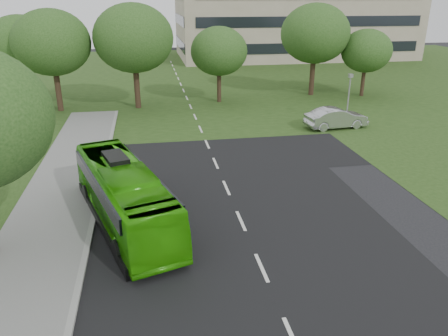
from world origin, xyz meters
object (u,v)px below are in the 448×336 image
object	(u,v)px
tree_park_a	(52,43)
tree_park_d	(315,34)
tree_park_f	(22,45)
tree_park_b	(133,38)
bus	(124,195)
camera_pole	(349,92)
tree_park_e	(366,51)
sedan	(336,118)
tree_park_c	(219,51)

from	to	relation	value
tree_park_a	tree_park_d	size ratio (longest dim) A/B	0.96
tree_park_d	tree_park_f	distance (m)	29.38
tree_park_a	tree_park_b	xyz separation A→B (m)	(7.30, -0.08, 0.28)
tree_park_f	bus	distance (m)	28.47
tree_park_a	bus	world-z (taller)	tree_park_a
tree_park_f	camera_pole	bearing A→B (deg)	-21.74
tree_park_e	sedan	bearing A→B (deg)	-124.91
tree_park_a	tree_park_f	xyz separation A→B (m)	(-3.24, 2.54, -0.39)
tree_park_b	tree_park_d	size ratio (longest dim) A/B	1.01
tree_park_c	tree_park_f	size ratio (longest dim) A/B	0.87
tree_park_a	tree_park_d	world-z (taller)	tree_park_d
tree_park_e	camera_pole	bearing A→B (deg)	-122.47
tree_park_d	tree_park_f	xyz separation A→B (m)	(-29.37, -0.19, -0.62)
tree_park_a	bus	xyz separation A→B (m)	(6.89, -23.69, -4.83)
tree_park_b	tree_park_d	bearing A→B (deg)	8.49
bus	camera_pole	size ratio (longest dim) A/B	2.50
sedan	camera_pole	distance (m)	2.78
tree_park_b	tree_park_c	world-z (taller)	tree_park_b
tree_park_a	camera_pole	size ratio (longest dim) A/B	2.21
tree_park_c	tree_park_e	distance (m)	15.90
tree_park_d	tree_park_e	bearing A→B (deg)	-15.22
tree_park_c	camera_pole	distance (m)	13.91
tree_park_b	camera_pole	world-z (taller)	tree_park_b
tree_park_c	bus	world-z (taller)	tree_park_c
tree_park_d	bus	size ratio (longest dim) A/B	0.92
tree_park_c	tree_park_d	bearing A→B (deg)	8.65
tree_park_c	camera_pole	bearing A→B (deg)	-46.03
tree_park_e	bus	bearing A→B (deg)	-134.49
tree_park_f	bus	bearing A→B (deg)	-68.89
tree_park_b	tree_park_f	distance (m)	10.87
bus	camera_pole	world-z (taller)	camera_pole
tree_park_d	bus	distance (m)	33.08
tree_park_f	bus	world-z (taller)	tree_park_f
sedan	camera_pole	size ratio (longest dim) A/B	1.23
camera_pole	tree_park_d	bearing A→B (deg)	108.68
camera_pole	sedan	bearing A→B (deg)	-115.03
tree_park_a	sedan	xyz separation A→B (m)	(23.50, -10.09, -5.45)
tree_park_b	sedan	bearing A→B (deg)	-31.72
tree_park_e	camera_pole	size ratio (longest dim) A/B	1.69
tree_park_a	camera_pole	world-z (taller)	tree_park_a
tree_park_c	sedan	size ratio (longest dim) A/B	1.46
tree_park_e	tree_park_f	xyz separation A→B (m)	(-34.67, 1.25, 1.10)
tree_park_a	sedan	distance (m)	26.14
tree_park_e	tree_park_f	bearing A→B (deg)	177.94
tree_park_d	sedan	world-z (taller)	tree_park_d
tree_park_d	sedan	xyz separation A→B (m)	(-2.64, -12.82, -5.67)
sedan	tree_park_c	bearing A→B (deg)	28.87
tree_park_a	tree_park_e	bearing A→B (deg)	2.35
tree_park_c	tree_park_f	xyz separation A→B (m)	(-18.78, 1.42, 0.80)
tree_park_f	sedan	size ratio (longest dim) A/B	1.68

